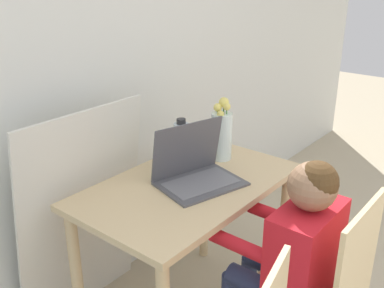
{
  "coord_description": "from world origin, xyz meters",
  "views": [
    {
      "loc": [
        -1.22,
        0.54,
        1.64
      ],
      "look_at": [
        0.17,
        1.66,
        0.92
      ],
      "focal_mm": 42.0,
      "sensor_mm": 36.0,
      "label": 1
    }
  ],
  "objects_px": {
    "flower_vase": "(222,133)",
    "water_bottle": "(181,145)",
    "person_seated": "(293,248)",
    "laptop": "(195,169)"
  },
  "relations": [
    {
      "from": "flower_vase",
      "to": "water_bottle",
      "type": "xyz_separation_m",
      "value": [
        -0.2,
        0.09,
        -0.02
      ]
    },
    {
      "from": "flower_vase",
      "to": "water_bottle",
      "type": "height_order",
      "value": "flower_vase"
    },
    {
      "from": "laptop",
      "to": "person_seated",
      "type": "bearing_deg",
      "value": -78.66
    },
    {
      "from": "person_seated",
      "to": "flower_vase",
      "type": "bearing_deg",
      "value": -119.41
    },
    {
      "from": "water_bottle",
      "to": "person_seated",
      "type": "bearing_deg",
      "value": -100.27
    },
    {
      "from": "laptop",
      "to": "flower_vase",
      "type": "bearing_deg",
      "value": 27.94
    },
    {
      "from": "laptop",
      "to": "water_bottle",
      "type": "bearing_deg",
      "value": 77.21
    },
    {
      "from": "person_seated",
      "to": "flower_vase",
      "type": "height_order",
      "value": "flower_vase"
    },
    {
      "from": "laptop",
      "to": "flower_vase",
      "type": "relative_size",
      "value": 1.33
    },
    {
      "from": "flower_vase",
      "to": "water_bottle",
      "type": "distance_m",
      "value": 0.22
    }
  ]
}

